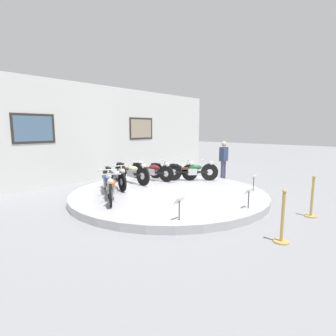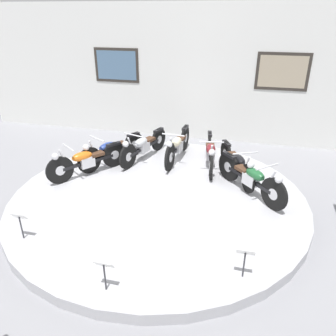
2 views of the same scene
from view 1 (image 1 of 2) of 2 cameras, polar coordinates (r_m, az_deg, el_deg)
ground_plane at (r=8.24m, az=0.19°, el=-6.34°), size 60.00×60.00×0.00m
display_platform at (r=8.21m, az=0.19°, el=-5.68°), size 5.96×5.96×0.20m
back_wall at (r=11.12m, az=-15.58°, el=7.28°), size 14.00×0.22×3.85m
motorcycle_orange at (r=7.28m, az=-12.25°, el=-3.89°), size 1.22×1.62×0.79m
motorcycle_blue at (r=8.00m, az=-13.19°, el=-2.78°), size 1.00×1.76×0.79m
motorcycle_silver at (r=8.75m, az=-11.42°, el=-1.80°), size 0.69×1.89×0.78m
motorcycle_cream at (r=9.38m, az=-7.89°, el=-0.85°), size 0.54×2.02×0.81m
motorcycle_maroon at (r=9.81m, az=-3.44°, el=-0.51°), size 0.54×1.95×0.78m
motorcycle_black at (r=9.95m, az=1.19°, el=-0.39°), size 0.86×1.80×0.78m
motorcycle_green at (r=9.77m, az=5.37°, el=-0.51°), size 1.39×1.50×0.80m
info_placard_front_left at (r=5.56m, az=2.48°, el=-7.68°), size 0.26×0.11×0.51m
info_placard_front_centre at (r=6.66m, az=17.18°, el=-5.32°), size 0.26×0.11×0.51m
info_placard_front_right at (r=8.53m, az=18.17°, el=-2.36°), size 0.26×0.11×0.51m
visitor_standing at (r=11.17m, az=12.01°, el=2.12°), size 0.36×0.22×1.60m
stanchion_post_left_of_entry at (r=5.43m, az=23.60°, el=-11.27°), size 0.28×0.28×1.02m
stanchion_post_right_of_entry at (r=7.26m, az=28.81°, el=-6.68°), size 0.28×0.28×1.02m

